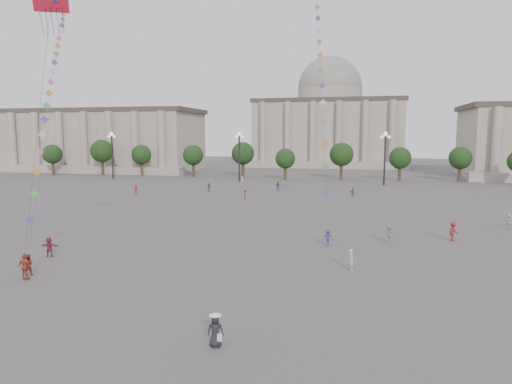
# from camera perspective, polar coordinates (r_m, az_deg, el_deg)

# --- Properties ---
(ground) EXTENTS (360.00, 360.00, 0.00)m
(ground) POSITION_cam_1_polar(r_m,az_deg,el_deg) (28.21, -9.10, -13.80)
(ground) COLOR #52504D
(ground) RESTS_ON ground
(hall_west) EXTENTS (84.00, 26.22, 17.20)m
(hall_west) POSITION_cam_1_polar(r_m,az_deg,el_deg) (145.65, -23.11, 5.97)
(hall_west) COLOR #A39A89
(hall_west) RESTS_ON ground
(hall_central) EXTENTS (48.30, 34.30, 35.50)m
(hall_central) POSITION_cam_1_polar(r_m,az_deg,el_deg) (154.00, 9.10, 8.65)
(hall_central) COLOR #A39A89
(hall_central) RESTS_ON ground
(tree_row) EXTENTS (137.12, 5.12, 8.00)m
(tree_row) POSITION_cam_1_polar(r_m,az_deg,el_deg) (102.99, 7.17, 4.53)
(tree_row) COLOR #392B1C
(tree_row) RESTS_ON ground
(lamp_post_far_west) EXTENTS (2.00, 0.90, 10.65)m
(lamp_post_far_west) POSITION_cam_1_polar(r_m,az_deg,el_deg) (109.26, -17.57, 5.43)
(lamp_post_far_west) COLOR #262628
(lamp_post_far_west) RESTS_ON ground
(lamp_post_mid_west) EXTENTS (2.00, 0.90, 10.65)m
(lamp_post_mid_west) POSITION_cam_1_polar(r_m,az_deg,el_deg) (97.68, -2.10, 5.59)
(lamp_post_mid_west) COLOR #262628
(lamp_post_mid_west) RESTS_ON ground
(lamp_post_mid_east) EXTENTS (2.00, 0.90, 10.65)m
(lamp_post_mid_east) POSITION_cam_1_polar(r_m,az_deg,el_deg) (94.58, 15.83, 5.27)
(lamp_post_mid_east) COLOR #262628
(lamp_post_mid_east) RESTS_ON ground
(person_crowd_0) EXTENTS (1.02, 0.49, 1.68)m
(person_crowd_0) POSITION_cam_1_polar(r_m,az_deg,el_deg) (82.24, 2.72, 0.74)
(person_crowd_0) COLOR navy
(person_crowd_0) RESTS_ON ground
(person_crowd_2) EXTENTS (0.76, 1.16, 1.69)m
(person_crowd_2) POSITION_cam_1_polar(r_m,az_deg,el_deg) (79.35, -14.76, 0.28)
(person_crowd_2) COLOR maroon
(person_crowd_2) RESTS_ON ground
(person_crowd_4) EXTENTS (1.36, 1.48, 1.65)m
(person_crowd_4) POSITION_cam_1_polar(r_m,az_deg,el_deg) (83.94, 3.51, 0.86)
(person_crowd_4) COLOR beige
(person_crowd_4) RESTS_ON ground
(person_crowd_6) EXTENTS (1.13, 0.67, 1.72)m
(person_crowd_6) POSITION_cam_1_polar(r_m,az_deg,el_deg) (44.37, 16.33, -5.08)
(person_crowd_6) COLOR slate
(person_crowd_6) RESTS_ON ground
(person_crowd_7) EXTENTS (1.58, 1.13, 1.64)m
(person_crowd_7) POSITION_cam_1_polar(r_m,az_deg,el_deg) (56.35, 29.09, -3.17)
(person_crowd_7) COLOR silver
(person_crowd_7) RESTS_ON ground
(person_crowd_8) EXTENTS (1.32, 1.37, 1.88)m
(person_crowd_8) POSITION_cam_1_polar(r_m,az_deg,el_deg) (47.34, 23.41, -4.52)
(person_crowd_8) COLOR maroon
(person_crowd_8) RESTS_ON ground
(person_crowd_10) EXTENTS (0.44, 0.64, 1.72)m
(person_crowd_10) POSITION_cam_1_polar(r_m,az_deg,el_deg) (91.81, -1.70, 1.43)
(person_crowd_10) COLOR #BCBCB7
(person_crowd_10) RESTS_ON ground
(person_crowd_12) EXTENTS (1.37, 1.27, 1.53)m
(person_crowd_12) POSITION_cam_1_polar(r_m,az_deg,el_deg) (75.25, 12.02, -0.07)
(person_crowd_12) COLOR slate
(person_crowd_12) RESTS_ON ground
(person_crowd_13) EXTENTS (0.55, 0.68, 1.61)m
(person_crowd_13) POSITION_cam_1_polar(r_m,az_deg,el_deg) (34.97, 11.82, -8.32)
(person_crowd_13) COLOR silver
(person_crowd_13) RESTS_ON ground
(person_crowd_16) EXTENTS (0.97, 0.50, 1.58)m
(person_crowd_16) POSITION_cam_1_polar(r_m,az_deg,el_deg) (81.19, -5.90, 0.59)
(person_crowd_16) COLOR #5C5C60
(person_crowd_16) RESTS_ON ground
(person_crowd_17) EXTENTS (1.03, 1.21, 1.63)m
(person_crowd_17) POSITION_cam_1_polar(r_m,az_deg,el_deg) (70.66, -1.34, -0.34)
(person_crowd_17) COLOR maroon
(person_crowd_17) RESTS_ON ground
(tourist_0) EXTENTS (1.14, 0.57, 1.87)m
(tourist_0) POSITION_cam_1_polar(r_m,az_deg,el_deg) (35.89, -26.90, -8.34)
(tourist_0) COLOR #9F422B
(tourist_0) RESTS_ON ground
(tourist_2) EXTENTS (1.60, 0.70, 1.66)m
(tourist_2) POSITION_cam_1_polar(r_m,az_deg,el_deg) (41.69, -24.42, -6.26)
(tourist_2) COLOR #9A2A43
(tourist_2) RESTS_ON ground
(kite_flyer_0) EXTENTS (0.89, 0.80, 1.53)m
(kite_flyer_0) POSITION_cam_1_polar(r_m,az_deg,el_deg) (37.06, -26.60, -8.12)
(kite_flyer_0) COLOR #953E28
(kite_flyer_0) RESTS_ON ground
(kite_flyer_1) EXTENTS (1.09, 0.77, 1.53)m
(kite_flyer_1) POSITION_cam_1_polar(r_m,az_deg,el_deg) (42.08, 8.98, -5.66)
(kite_flyer_1) COLOR navy
(kite_flyer_1) RESTS_ON ground
(hat_person) EXTENTS (0.86, 0.65, 1.69)m
(hat_person) POSITION_cam_1_polar(r_m,az_deg,el_deg) (22.71, -5.09, -16.78)
(hat_person) COLOR black
(hat_person) RESTS_ON ground
(dragon_kite) EXTENTS (2.44, 1.37, 17.55)m
(dragon_kite) POSITION_cam_1_polar(r_m,az_deg,el_deg) (34.54, -24.22, 19.34)
(dragon_kite) COLOR #B21329
(dragon_kite) RESTS_ON ground
(kite_train_west) EXTENTS (27.67, 47.54, 67.47)m
(kite_train_west) POSITION_cam_1_polar(r_m,az_deg,el_deg) (65.85, -23.32, 17.05)
(kite_train_west) COLOR #3F3F3F
(kite_train_west) RESTS_ON ground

